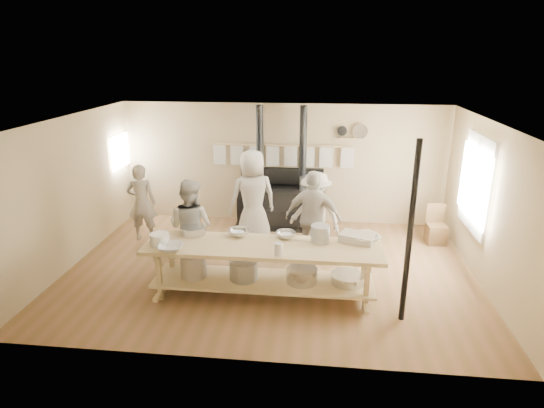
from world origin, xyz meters
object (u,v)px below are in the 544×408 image
stove (281,203)px  chair (436,232)px  cook_far_left (142,202)px  cook_by_window (315,214)px  cook_center (253,198)px  roasting_pan (358,237)px  prep_table (262,265)px  cook_left (191,227)px  cook_right (313,218)px

stove → chair: (3.16, -0.60, -0.29)m
cook_far_left → cook_by_window: cook_by_window is taller
cook_by_window → chair: bearing=45.2°
cook_center → roasting_pan: 2.54m
prep_table → chair: 3.99m
cook_far_left → cook_left: 1.91m
cook_far_left → chair: cook_far_left is taller
prep_table → stove: bearing=90.0°
cook_left → cook_right: cook_right is taller
cook_far_left → cook_left: (1.38, -1.32, 0.05)m
stove → cook_far_left: size_ratio=1.66×
cook_far_left → cook_by_window: bearing=169.4°
cook_left → cook_right: size_ratio=0.98×
cook_left → cook_far_left: bearing=-27.4°
cook_by_window → chair: size_ratio=2.05×
prep_table → cook_center: cook_center is taller
cook_far_left → cook_right: cook_right is taller
prep_table → chair: bearing=37.4°
cook_right → cook_by_window: cook_right is taller
prep_table → roasting_pan: roasting_pan is taller
stove → roasting_pan: size_ratio=5.03×
cook_far_left → cook_right: 3.48m
cook_far_left → roasting_pan: (4.12, -1.64, 0.13)m
cook_far_left → cook_left: size_ratio=0.94×
stove → cook_right: bearing=-67.0°
cook_left → stove: bearing=-102.6°
cook_left → roasting_pan: (2.74, -0.32, 0.08)m
prep_table → chair: (3.16, 2.42, -0.29)m
stove → chair: size_ratio=3.36×
prep_table → cook_right: 1.52m
stove → cook_right: (0.74, -1.73, 0.33)m
cook_by_window → cook_left: bearing=-126.3°
cook_left → cook_center: cook_center is taller
prep_table → cook_by_window: (0.77, 1.66, 0.27)m
cook_right → chair: (2.42, 1.13, -0.62)m
cook_far_left → stove: bearing=-164.1°
prep_table → cook_by_window: bearing=65.2°
stove → cook_by_window: stove is taller
cook_by_window → cook_far_left: bearing=-157.4°
cook_right → chair: cook_right is taller
cook_center → cook_by_window: (1.22, -0.37, -0.15)m
cook_left → cook_by_window: size_ratio=1.05×
cook_right → cook_far_left: bearing=-2.2°
stove → cook_center: (-0.45, -0.99, 0.42)m
stove → chair: 3.23m
cook_far_left → cook_right: size_ratio=0.92×
prep_table → cook_center: size_ratio=1.92×
chair → prep_table: bearing=-146.9°
cook_right → roasting_pan: size_ratio=3.28×
cook_center → cook_right: (1.19, -0.74, -0.09)m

